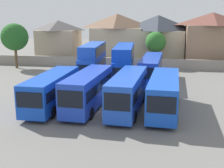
% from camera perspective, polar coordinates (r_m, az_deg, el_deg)
% --- Properties ---
extents(ground, '(140.00, 140.00, 0.00)m').
position_cam_1_polar(ground, '(46.00, 3.24, 2.00)').
color(ground, slate).
extents(depot_boundary_wall, '(56.00, 0.50, 1.80)m').
position_cam_1_polar(depot_boundary_wall, '(50.84, 3.94, 4.10)').
color(depot_boundary_wall, gray).
rests_on(depot_boundary_wall, ground).
extents(bus_1, '(2.72, 10.44, 3.30)m').
position_cam_1_polar(bus_1, '(29.41, -11.68, -0.87)').
color(bus_1, blue).
rests_on(bus_1, ground).
extents(bus_2, '(2.94, 10.37, 3.54)m').
position_cam_1_polar(bus_2, '(28.50, -4.64, -0.83)').
color(bus_2, blue).
rests_on(bus_2, ground).
extents(bus_3, '(2.93, 10.45, 3.55)m').
position_cam_1_polar(bus_3, '(27.69, 3.19, -1.21)').
color(bus_3, blue).
rests_on(bus_3, ground).
extents(bus_4, '(3.01, 10.57, 3.38)m').
position_cam_1_polar(bus_4, '(27.76, 10.24, -1.56)').
color(bus_4, blue).
rests_on(bus_4, ground).
extents(bus_5, '(3.05, 10.74, 5.06)m').
position_cam_1_polar(bus_5, '(41.96, -3.78, 4.86)').
color(bus_5, blue).
rests_on(bus_5, ground).
extents(bus_6, '(3.22, 11.68, 4.98)m').
position_cam_1_polar(bus_6, '(40.54, 2.37, 4.52)').
color(bus_6, blue).
rests_on(bus_6, ground).
extents(bus_7, '(2.92, 11.94, 3.47)m').
position_cam_1_polar(bus_7, '(40.50, 7.75, 3.23)').
color(bus_7, blue).
rests_on(bus_7, ground).
extents(house_terrace_left, '(7.95, 7.17, 8.16)m').
position_cam_1_polar(house_terrace_left, '(59.74, -10.44, 8.41)').
color(house_terrace_left, tan).
rests_on(house_terrace_left, ground).
extents(house_terrace_centre, '(10.32, 6.40, 9.45)m').
position_cam_1_polar(house_terrace_centre, '(57.90, 1.02, 9.14)').
color(house_terrace_centre, '#C6B293').
rests_on(house_terrace_centre, ground).
extents(house_terrace_right, '(10.43, 6.39, 9.17)m').
position_cam_1_polar(house_terrace_right, '(57.21, 9.01, 8.79)').
color(house_terrace_right, '#C6B293').
rests_on(house_terrace_right, ground).
extents(house_terrace_far_right, '(9.75, 7.77, 9.66)m').
position_cam_1_polar(house_terrace_far_right, '(56.71, 19.00, 8.45)').
color(house_terrace_far_right, '#9E7A60').
rests_on(house_terrace_far_right, ground).
extents(tree_left_of_lot, '(3.65, 3.65, 6.29)m').
position_cam_1_polar(tree_left_of_lot, '(52.64, 8.62, 8.16)').
color(tree_left_of_lot, brown).
rests_on(tree_left_of_lot, ground).
extents(tree_right_of_lot, '(4.71, 4.71, 7.78)m').
position_cam_1_polar(tree_right_of_lot, '(53.50, -18.66, 8.75)').
color(tree_right_of_lot, brown).
rests_on(tree_right_of_lot, ground).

